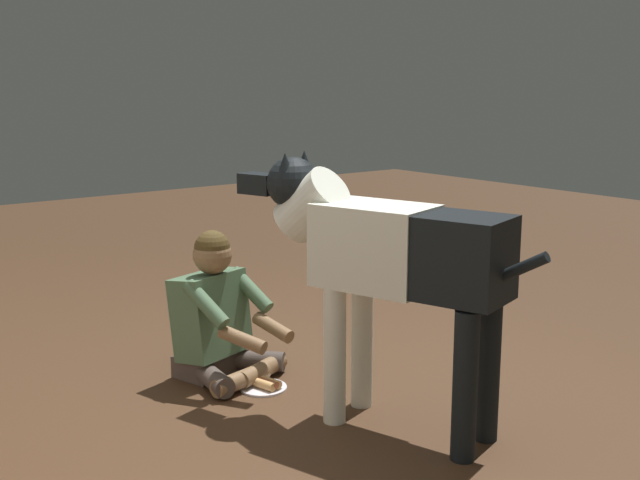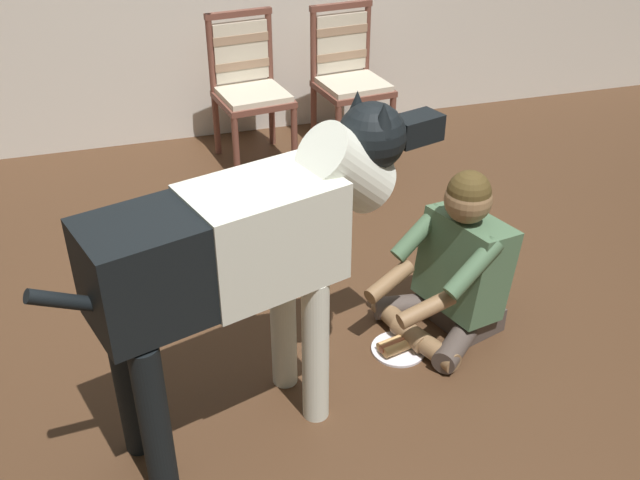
# 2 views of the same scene
# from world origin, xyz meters

# --- Properties ---
(ground_plane) EXTENTS (15.26, 15.26, 0.00)m
(ground_plane) POSITION_xyz_m (0.00, 0.00, 0.00)
(ground_plane) COLOR #482E1C
(person_sitting_on_floor) EXTENTS (0.68, 0.59, 0.81)m
(person_sitting_on_floor) POSITION_xyz_m (0.64, 0.20, 0.33)
(person_sitting_on_floor) COLOR #4B3F39
(person_sitting_on_floor) RESTS_ON ground
(large_dog) EXTENTS (1.55, 0.62, 1.26)m
(large_dog) POSITION_xyz_m (-0.37, -0.11, 0.81)
(large_dog) COLOR silver
(large_dog) RESTS_ON ground
(hot_dog_on_plate) EXTENTS (0.25, 0.25, 0.06)m
(hot_dog_on_plate) POSITION_xyz_m (0.34, 0.10, 0.02)
(hot_dog_on_plate) COLOR white
(hot_dog_on_plate) RESTS_ON ground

